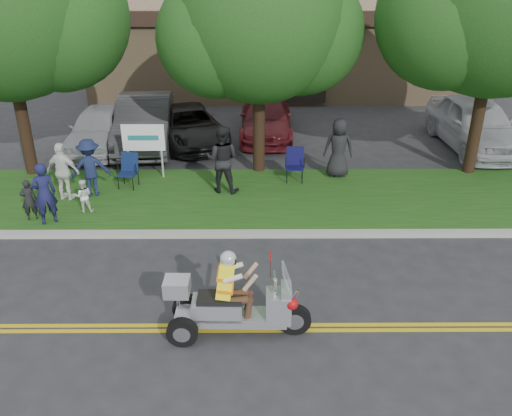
{
  "coord_description": "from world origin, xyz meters",
  "views": [
    {
      "loc": [
        0.33,
        -8.59,
        6.41
      ],
      "look_at": [
        0.38,
        2.0,
        1.27
      ],
      "focal_mm": 38.0,
      "sensor_mm": 36.0,
      "label": 1
    }
  ],
  "objects_px": {
    "parked_car_far_left": "(99,129)",
    "parked_car_mid": "(188,126)",
    "lawn_chair_a": "(295,162)",
    "spectator_adult_right": "(63,172)",
    "trike_scooter": "(231,306)",
    "lawn_chair_b": "(129,168)",
    "parked_car_left": "(145,122)",
    "parked_car_far_right": "(475,124)",
    "parked_car_right": "(266,118)",
    "spectator_adult_mid": "(222,159)",
    "spectator_adult_left": "(44,193)"
  },
  "relations": [
    {
      "from": "parked_car_right",
      "to": "parked_car_far_right",
      "type": "relative_size",
      "value": 0.89
    },
    {
      "from": "parked_car_mid",
      "to": "parked_car_right",
      "type": "relative_size",
      "value": 1.0
    },
    {
      "from": "lawn_chair_a",
      "to": "parked_car_far_left",
      "type": "xyz_separation_m",
      "value": [
        -6.56,
        3.06,
        0.07
      ]
    },
    {
      "from": "parked_car_left",
      "to": "parked_car_far_right",
      "type": "height_order",
      "value": "parked_car_far_right"
    },
    {
      "from": "lawn_chair_a",
      "to": "parked_car_mid",
      "type": "distance_m",
      "value": 5.11
    },
    {
      "from": "parked_car_mid",
      "to": "parked_car_right",
      "type": "xyz_separation_m",
      "value": [
        2.79,
        0.84,
        0.03
      ]
    },
    {
      "from": "lawn_chair_b",
      "to": "parked_car_right",
      "type": "relative_size",
      "value": 0.21
    },
    {
      "from": "parked_car_mid",
      "to": "spectator_adult_right",
      "type": "bearing_deg",
      "value": -139.78
    },
    {
      "from": "spectator_adult_mid",
      "to": "parked_car_mid",
      "type": "relative_size",
      "value": 0.42
    },
    {
      "from": "lawn_chair_a",
      "to": "parked_car_far_right",
      "type": "xyz_separation_m",
      "value": [
        6.44,
        3.08,
        0.23
      ]
    },
    {
      "from": "trike_scooter",
      "to": "lawn_chair_b",
      "type": "distance_m",
      "value": 7.3
    },
    {
      "from": "lawn_chair_b",
      "to": "parked_car_left",
      "type": "height_order",
      "value": "parked_car_left"
    },
    {
      "from": "parked_car_far_left",
      "to": "parked_car_mid",
      "type": "relative_size",
      "value": 0.93
    },
    {
      "from": "parked_car_left",
      "to": "parked_car_mid",
      "type": "height_order",
      "value": "parked_car_left"
    },
    {
      "from": "parked_car_far_left",
      "to": "trike_scooter",
      "type": "bearing_deg",
      "value": -62.6
    },
    {
      "from": "lawn_chair_a",
      "to": "spectator_adult_right",
      "type": "xyz_separation_m",
      "value": [
        -6.38,
        -1.35,
        0.26
      ]
    },
    {
      "from": "spectator_adult_mid",
      "to": "parked_car_left",
      "type": "bearing_deg",
      "value": -43.88
    },
    {
      "from": "parked_car_left",
      "to": "parked_car_far_right",
      "type": "relative_size",
      "value": 1.0
    },
    {
      "from": "lawn_chair_a",
      "to": "lawn_chair_b",
      "type": "xyz_separation_m",
      "value": [
        -4.82,
        -0.45,
        -0.0
      ]
    },
    {
      "from": "parked_car_far_left",
      "to": "parked_car_mid",
      "type": "height_order",
      "value": "parked_car_far_left"
    },
    {
      "from": "parked_car_left",
      "to": "lawn_chair_b",
      "type": "bearing_deg",
      "value": -91.88
    },
    {
      "from": "parked_car_left",
      "to": "trike_scooter",
      "type": "bearing_deg",
      "value": -76.93
    },
    {
      "from": "spectator_adult_right",
      "to": "parked_car_far_left",
      "type": "relative_size",
      "value": 0.38
    },
    {
      "from": "spectator_adult_right",
      "to": "parked_car_right",
      "type": "distance_m",
      "value": 8.13
    },
    {
      "from": "parked_car_left",
      "to": "parked_car_right",
      "type": "relative_size",
      "value": 1.12
    },
    {
      "from": "parked_car_right",
      "to": "parked_car_mid",
      "type": "bearing_deg",
      "value": -162.07
    },
    {
      "from": "parked_car_mid",
      "to": "spectator_adult_mid",
      "type": "bearing_deg",
      "value": -92.57
    },
    {
      "from": "trike_scooter",
      "to": "parked_car_mid",
      "type": "bearing_deg",
      "value": 101.27
    },
    {
      "from": "spectator_adult_mid",
      "to": "parked_car_far_left",
      "type": "xyz_separation_m",
      "value": [
        -4.46,
        3.88,
        -0.33
      ]
    },
    {
      "from": "spectator_adult_left",
      "to": "spectator_adult_mid",
      "type": "bearing_deg",
      "value": 174.77
    },
    {
      "from": "lawn_chair_b",
      "to": "parked_car_far_right",
      "type": "bearing_deg",
      "value": 28.11
    },
    {
      "from": "lawn_chair_a",
      "to": "parked_car_right",
      "type": "xyz_separation_m",
      "value": [
        -0.76,
        4.52,
        0.01
      ]
    },
    {
      "from": "lawn_chair_a",
      "to": "parked_car_mid",
      "type": "relative_size",
      "value": 0.21
    },
    {
      "from": "trike_scooter",
      "to": "parked_car_left",
      "type": "bearing_deg",
      "value": 109.11
    },
    {
      "from": "parked_car_mid",
      "to": "parked_car_far_right",
      "type": "distance_m",
      "value": 10.01
    },
    {
      "from": "spectator_adult_mid",
      "to": "parked_car_left",
      "type": "xyz_separation_m",
      "value": [
        -2.93,
        4.26,
        -0.21
      ]
    },
    {
      "from": "lawn_chair_a",
      "to": "lawn_chair_b",
      "type": "distance_m",
      "value": 4.84
    },
    {
      "from": "parked_car_far_left",
      "to": "spectator_adult_right",
      "type": "bearing_deg",
      "value": -86.31
    },
    {
      "from": "lawn_chair_a",
      "to": "parked_car_mid",
      "type": "xyz_separation_m",
      "value": [
        -3.55,
        3.68,
        -0.01
      ]
    },
    {
      "from": "parked_car_left",
      "to": "parked_car_right",
      "type": "distance_m",
      "value": 4.41
    },
    {
      "from": "parked_car_right",
      "to": "parked_car_far_left",
      "type": "bearing_deg",
      "value": -164.77
    },
    {
      "from": "lawn_chair_a",
      "to": "lawn_chair_b",
      "type": "relative_size",
      "value": 1.0
    },
    {
      "from": "lawn_chair_b",
      "to": "parked_car_far_left",
      "type": "relative_size",
      "value": 0.23
    },
    {
      "from": "lawn_chair_b",
      "to": "parked_car_mid",
      "type": "height_order",
      "value": "parked_car_mid"
    },
    {
      "from": "spectator_adult_left",
      "to": "parked_car_mid",
      "type": "distance_m",
      "value": 7.06
    },
    {
      "from": "trike_scooter",
      "to": "parked_car_right",
      "type": "bearing_deg",
      "value": 86.77
    },
    {
      "from": "parked_car_far_left",
      "to": "parked_car_left",
      "type": "distance_m",
      "value": 1.58
    },
    {
      "from": "spectator_adult_left",
      "to": "parked_car_far_left",
      "type": "bearing_deg",
      "value": -118.11
    },
    {
      "from": "lawn_chair_a",
      "to": "parked_car_far_right",
      "type": "bearing_deg",
      "value": 29.56
    },
    {
      "from": "spectator_adult_right",
      "to": "spectator_adult_mid",
      "type": "bearing_deg",
      "value": -159.0
    }
  ]
}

